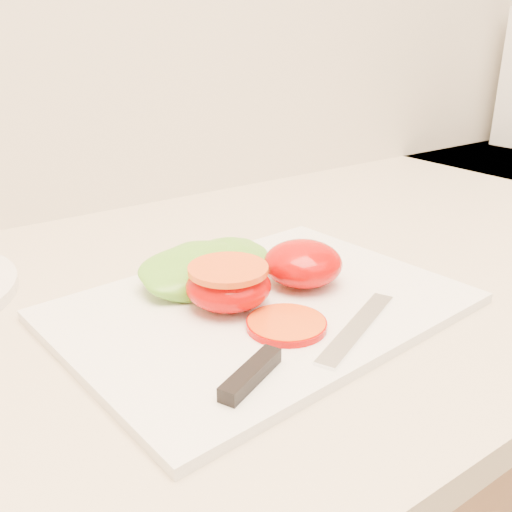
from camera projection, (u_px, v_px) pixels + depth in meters
counter at (453, 445)px, 1.06m from camera, size 3.92×0.65×0.93m
cutting_board at (262, 306)px, 0.56m from camera, size 0.40×0.30×0.01m
tomato_half_dome at (303, 263)px, 0.59m from camera, size 0.08×0.08×0.05m
tomato_half_cut at (228, 284)px, 0.54m from camera, size 0.08×0.08×0.04m
tomato_slice_0 at (287, 324)px, 0.51m from camera, size 0.07×0.07×0.01m
lettuce_leaf_0 at (201, 269)px, 0.60m from camera, size 0.17×0.13×0.03m
lettuce_leaf_1 at (234, 258)px, 0.63m from camera, size 0.13×0.13×0.02m
knife at (297, 354)px, 0.46m from camera, size 0.23×0.08×0.01m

